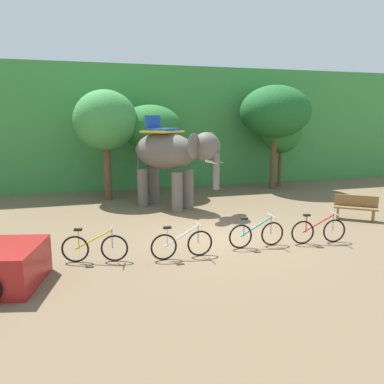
% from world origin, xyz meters
% --- Properties ---
extents(ground_plane, '(80.00, 80.00, 0.00)m').
position_xyz_m(ground_plane, '(0.00, 0.00, 0.00)').
color(ground_plane, brown).
extents(foliage_hedge, '(36.00, 6.00, 6.33)m').
position_xyz_m(foliage_hedge, '(0.00, 12.16, 3.16)').
color(foliage_hedge, '#3D8E42').
rests_on(foliage_hedge, ground).
extents(tree_center, '(2.80, 2.80, 4.91)m').
position_xyz_m(tree_center, '(-3.05, 6.91, 3.54)').
color(tree_center, brown).
rests_on(tree_center, ground).
extents(tree_center_right, '(2.98, 2.98, 4.29)m').
position_xyz_m(tree_center_right, '(-0.94, 7.51, 3.23)').
color(tree_center_right, brown).
rests_on(tree_center_right, ground).
extents(tree_far_left, '(3.59, 3.59, 5.32)m').
position_xyz_m(tree_far_left, '(5.49, 7.32, 3.98)').
color(tree_far_left, brown).
rests_on(tree_far_left, ground).
extents(tree_far_right, '(2.17, 2.17, 4.18)m').
position_xyz_m(tree_far_right, '(6.17, 7.83, 2.99)').
color(tree_far_right, brown).
rests_on(tree_far_right, ground).
extents(elephant, '(3.50, 3.84, 3.78)m').
position_xyz_m(elephant, '(-0.67, 4.37, 2.20)').
color(elephant, '#665E56').
rests_on(elephant, ground).
extents(bike_yellow, '(1.68, 0.56, 0.92)m').
position_xyz_m(bike_yellow, '(-3.99, -1.04, 0.39)').
color(bike_yellow, black).
rests_on(bike_yellow, ground).
extents(bike_white, '(1.71, 0.52, 0.92)m').
position_xyz_m(bike_white, '(-1.76, -1.40, 0.39)').
color(bike_white, black).
rests_on(bike_white, ground).
extents(bike_teal, '(1.71, 0.52, 0.92)m').
position_xyz_m(bike_teal, '(0.54, -1.13, 0.39)').
color(bike_teal, black).
rests_on(bike_teal, ground).
extents(bike_red, '(1.70, 0.52, 0.92)m').
position_xyz_m(bike_red, '(2.46, -1.33, 0.39)').
color(bike_red, black).
rests_on(bike_red, ground).
extents(wooden_bench, '(1.44, 1.24, 0.89)m').
position_xyz_m(wooden_bench, '(5.37, 0.68, 0.48)').
color(wooden_bench, brown).
rests_on(wooden_bench, ground).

